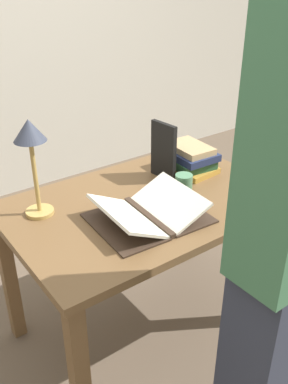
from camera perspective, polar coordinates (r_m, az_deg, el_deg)
The scene contains 7 objects.
ground_plane at distance 2.31m, azimuth 0.26°, elevation -17.29°, with size 12.00×12.00×0.00m, color brown.
reading_desk at distance 1.91m, azimuth 0.30°, elevation -3.90°, with size 1.19×0.78×0.74m.
open_book at distance 1.71m, azimuth 0.61°, elevation -2.80°, with size 0.46×0.37×0.10m.
book_stack_tall at distance 2.12m, azimuth 6.08°, elevation 4.49°, with size 0.21×0.27×0.13m.
book_standing_upright at distance 2.01m, azimuth 2.61°, elevation 5.48°, with size 0.04×0.15×0.27m.
reading_lamp at distance 1.68m, azimuth -14.85°, elevation 6.15°, with size 0.13×0.13×0.40m.
coffee_mug at distance 1.89m, azimuth 5.26°, elevation 0.98°, with size 0.11×0.08×0.09m.
Camera 1 is at (-0.96, -1.30, 1.65)m, focal length 40.00 mm.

